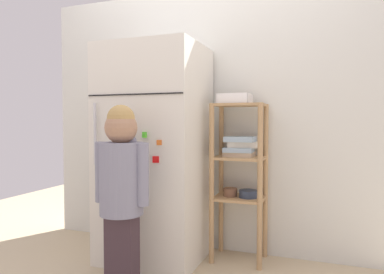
{
  "coord_description": "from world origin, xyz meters",
  "views": [
    {
      "loc": [
        0.88,
        -2.32,
        1.01
      ],
      "look_at": [
        0.02,
        0.02,
        0.9
      ],
      "focal_mm": 33.14,
      "sensor_mm": 36.0,
      "label": 1
    }
  ],
  "objects_px": {
    "child_standing": "(122,178)",
    "pantry_shelf_unit": "(240,165)",
    "refrigerator": "(155,153)",
    "fruit_bin": "(237,100)"
  },
  "relations": [
    {
      "from": "refrigerator",
      "to": "fruit_bin",
      "type": "xyz_separation_m",
      "value": [
        0.57,
        0.18,
        0.39
      ]
    },
    {
      "from": "refrigerator",
      "to": "pantry_shelf_unit",
      "type": "bearing_deg",
      "value": 15.68
    },
    {
      "from": "refrigerator",
      "to": "child_standing",
      "type": "relative_size",
      "value": 1.4
    },
    {
      "from": "child_standing",
      "to": "pantry_shelf_unit",
      "type": "distance_m",
      "value": 0.89
    },
    {
      "from": "refrigerator",
      "to": "pantry_shelf_unit",
      "type": "distance_m",
      "value": 0.62
    },
    {
      "from": "child_standing",
      "to": "fruit_bin",
      "type": "height_order",
      "value": "fruit_bin"
    },
    {
      "from": "child_standing",
      "to": "fruit_bin",
      "type": "distance_m",
      "value": 1.01
    },
    {
      "from": "pantry_shelf_unit",
      "to": "fruit_bin",
      "type": "relative_size",
      "value": 4.98
    },
    {
      "from": "child_standing",
      "to": "pantry_shelf_unit",
      "type": "relative_size",
      "value": 0.98
    },
    {
      "from": "pantry_shelf_unit",
      "to": "child_standing",
      "type": "bearing_deg",
      "value": -129.66
    }
  ]
}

